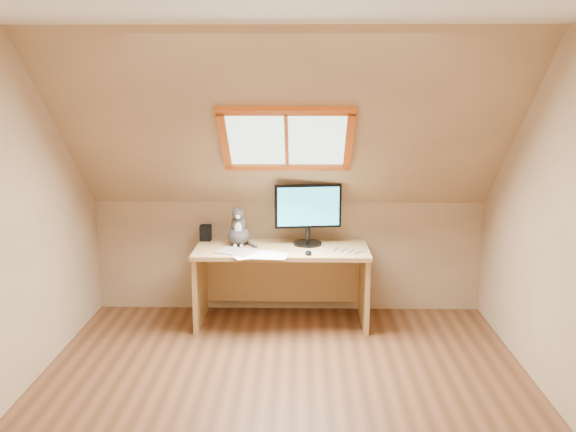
{
  "coord_description": "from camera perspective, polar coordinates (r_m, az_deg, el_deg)",
  "views": [
    {
      "loc": [
        0.12,
        -3.91,
        2.03
      ],
      "look_at": [
        0.01,
        1.0,
        1.03
      ],
      "focal_mm": 40.0,
      "sensor_mm": 36.0,
      "label": 1
    }
  ],
  "objects": [
    {
      "name": "desk",
      "position": [
        5.58,
        -0.53,
        -4.79
      ],
      "size": [
        1.48,
        0.65,
        0.67
      ],
      "color": "tan",
      "rests_on": "ground"
    },
    {
      "name": "mouse",
      "position": [
        5.25,
        1.83,
        -3.28
      ],
      "size": [
        0.06,
        0.1,
        0.03
      ],
      "primitive_type": "ellipsoid",
      "rotation": [
        0.0,
        0.0,
        -0.1
      ],
      "color": "black",
      "rests_on": "desk"
    },
    {
      "name": "room_shell",
      "position": [
        3.86,
        -0.52,
        2.61
      ],
      "size": [
        3.52,
        3.52,
        2.41
      ],
      "color": "tan",
      "rests_on": "ground"
    },
    {
      "name": "graphics_tablet",
      "position": [
        5.33,
        -4.62,
        -3.18
      ],
      "size": [
        0.37,
        0.33,
        0.01
      ],
      "primitive_type": "cube",
      "rotation": [
        0.0,
        0.0,
        -0.47
      ],
      "color": "#B2B2B7",
      "rests_on": "desk"
    },
    {
      "name": "ground",
      "position": [
        4.41,
        -0.45,
        -15.89
      ],
      "size": [
        3.5,
        3.5,
        0.0
      ],
      "primitive_type": "plane",
      "color": "brown",
      "rests_on": "ground"
    },
    {
      "name": "cat",
      "position": [
        5.54,
        -4.41,
        -1.31
      ],
      "size": [
        0.2,
        0.24,
        0.36
      ],
      "color": "#423C3A",
      "rests_on": "desk"
    },
    {
      "name": "monitor",
      "position": [
        5.5,
        1.79,
        0.5
      ],
      "size": [
        0.58,
        0.24,
        0.53
      ],
      "color": "black",
      "rests_on": "desk"
    },
    {
      "name": "desk_speaker",
      "position": [
        5.75,
        -7.33,
        -1.49
      ],
      "size": [
        0.1,
        0.1,
        0.14
      ],
      "primitive_type": "cube",
      "rotation": [
        0.0,
        0.0,
        0.0
      ],
      "color": "black",
      "rests_on": "desk"
    },
    {
      "name": "cables",
      "position": [
        5.35,
        4.31,
        -3.13
      ],
      "size": [
        0.51,
        0.26,
        0.01
      ],
      "color": "silver",
      "rests_on": "desk"
    },
    {
      "name": "papers",
      "position": [
        5.22,
        -2.55,
        -3.5
      ],
      "size": [
        0.35,
        0.3,
        0.01
      ],
      "color": "white",
      "rests_on": "desk"
    }
  ]
}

